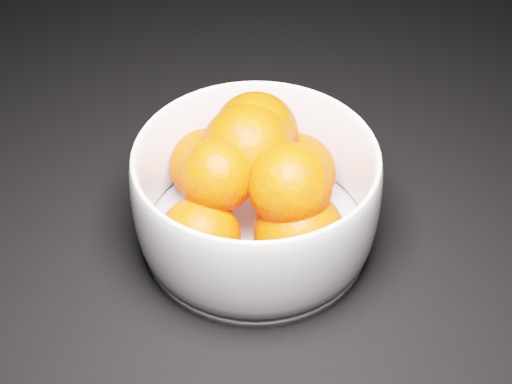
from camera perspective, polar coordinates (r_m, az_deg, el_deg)
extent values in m
cylinder|color=white|center=(0.61, 0.00, -3.36)|extent=(0.19, 0.19, 0.01)
sphere|color=#FF3300|center=(0.61, 3.15, 1.52)|extent=(0.07, 0.07, 0.07)
sphere|color=#FF3300|center=(0.62, -3.93, 2.10)|extent=(0.06, 0.06, 0.06)
sphere|color=#FF3300|center=(0.56, -4.53, -3.62)|extent=(0.06, 0.06, 0.06)
sphere|color=#FF3300|center=(0.56, 3.50, -3.40)|extent=(0.07, 0.07, 0.07)
sphere|color=#FF3300|center=(0.59, -0.04, 4.64)|extent=(0.07, 0.07, 0.07)
sphere|color=#FF3300|center=(0.55, -3.11, 1.35)|extent=(0.06, 0.06, 0.06)
sphere|color=#FF3300|center=(0.54, 2.72, 0.54)|extent=(0.07, 0.07, 0.07)
sphere|color=#FF3300|center=(0.57, -0.66, 3.36)|extent=(0.08, 0.08, 0.08)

